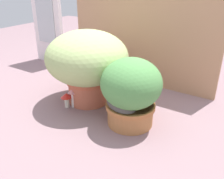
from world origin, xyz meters
name	(u,v)px	position (x,y,z in m)	size (l,w,h in m)	color
ground_plane	(101,112)	(0.00, 0.00, 0.00)	(6.00, 6.00, 0.00)	gray
cardboard_backdrop	(141,33)	(-0.03, 0.59, 0.41)	(1.24, 0.03, 0.82)	tan
window_panel_white	(47,17)	(-1.03, 0.57, 0.45)	(0.35, 0.05, 0.90)	white
grass_planter	(87,61)	(-0.16, 0.08, 0.30)	(0.55, 0.55, 0.51)	#BE6145
leafy_planter	(131,91)	(0.23, -0.02, 0.22)	(0.35, 0.35, 0.41)	#B0703F
cat	(123,106)	(0.19, -0.05, 0.12)	(0.32, 0.32, 0.32)	#595151
mushroom_ornament_pink	(73,95)	(-0.20, -0.05, 0.09)	(0.07, 0.07, 0.13)	silver
mushroom_ornament_red	(66,97)	(-0.23, -0.07, 0.07)	(0.08, 0.08, 0.10)	silver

